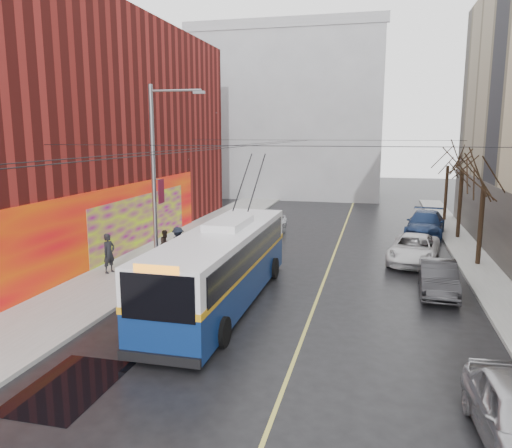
{
  "coord_description": "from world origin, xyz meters",
  "views": [
    {
      "loc": [
        3.74,
        -11.22,
        6.82
      ],
      "look_at": [
        -1.55,
        10.47,
        2.77
      ],
      "focal_mm": 35.0,
      "sensor_mm": 36.0,
      "label": 1
    }
  ],
  "objects_px": {
    "trolleybus": "(222,265)",
    "pedestrian_c": "(178,243)",
    "parked_car_b": "(438,278)",
    "following_car": "(265,224)",
    "tree_far": "(449,156)",
    "streetlight_pole": "(157,177)",
    "parked_car_c": "(414,249)",
    "tree_mid": "(463,159)",
    "tree_near": "(485,171)",
    "pedestrian_a": "(109,253)",
    "pedestrian_b": "(166,244)",
    "parked_car_d": "(425,224)"
  },
  "relations": [
    {
      "from": "trolleybus",
      "to": "pedestrian_a",
      "type": "relative_size",
      "value": 6.41
    },
    {
      "from": "parked_car_c",
      "to": "pedestrian_b",
      "type": "bearing_deg",
      "value": -158.66
    },
    {
      "from": "parked_car_b",
      "to": "parked_car_d",
      "type": "relative_size",
      "value": 0.74
    },
    {
      "from": "tree_far",
      "to": "pedestrian_b",
      "type": "height_order",
      "value": "tree_far"
    },
    {
      "from": "tree_near",
      "to": "parked_car_d",
      "type": "distance_m",
      "value": 8.77
    },
    {
      "from": "parked_car_c",
      "to": "streetlight_pole",
      "type": "bearing_deg",
      "value": -143.78
    },
    {
      "from": "parked_car_b",
      "to": "trolleybus",
      "type": "bearing_deg",
      "value": -156.72
    },
    {
      "from": "pedestrian_a",
      "to": "pedestrian_c",
      "type": "height_order",
      "value": "pedestrian_a"
    },
    {
      "from": "trolleybus",
      "to": "tree_far",
      "type": "bearing_deg",
      "value": 63.91
    },
    {
      "from": "streetlight_pole",
      "to": "parked_car_d",
      "type": "relative_size",
      "value": 1.56
    },
    {
      "from": "trolleybus",
      "to": "parked_car_d",
      "type": "height_order",
      "value": "trolleybus"
    },
    {
      "from": "tree_near",
      "to": "streetlight_pole",
      "type": "bearing_deg",
      "value": -158.38
    },
    {
      "from": "pedestrian_a",
      "to": "trolleybus",
      "type": "bearing_deg",
      "value": -96.12
    },
    {
      "from": "tree_mid",
      "to": "parked_car_c",
      "type": "bearing_deg",
      "value": -114.84
    },
    {
      "from": "pedestrian_b",
      "to": "parked_car_d",
      "type": "bearing_deg",
      "value": -28.77
    },
    {
      "from": "tree_near",
      "to": "following_car",
      "type": "bearing_deg",
      "value": 158.05
    },
    {
      "from": "tree_far",
      "to": "pedestrian_b",
      "type": "distance_m",
      "value": 23.73
    },
    {
      "from": "pedestrian_b",
      "to": "parked_car_c",
      "type": "bearing_deg",
      "value": -52.15
    },
    {
      "from": "parked_car_b",
      "to": "following_car",
      "type": "distance_m",
      "value": 14.32
    },
    {
      "from": "tree_near",
      "to": "parked_car_d",
      "type": "xyz_separation_m",
      "value": [
        -2.0,
        7.47,
        -4.14
      ]
    },
    {
      "from": "tree_far",
      "to": "trolleybus",
      "type": "distance_m",
      "value": 25.51
    },
    {
      "from": "following_car",
      "to": "trolleybus",
      "type": "bearing_deg",
      "value": -76.9
    },
    {
      "from": "tree_mid",
      "to": "parked_car_d",
      "type": "xyz_separation_m",
      "value": [
        -2.0,
        0.47,
        -4.42
      ]
    },
    {
      "from": "following_car",
      "to": "pedestrian_a",
      "type": "distance_m",
      "value": 12.31
    },
    {
      "from": "parked_car_c",
      "to": "tree_mid",
      "type": "bearing_deg",
      "value": 74.37
    },
    {
      "from": "trolleybus",
      "to": "pedestrian_b",
      "type": "height_order",
      "value": "trolleybus"
    },
    {
      "from": "tree_far",
      "to": "parked_car_d",
      "type": "xyz_separation_m",
      "value": [
        -2.0,
        -6.53,
        -4.31
      ]
    },
    {
      "from": "tree_far",
      "to": "parked_car_d",
      "type": "relative_size",
      "value": 1.14
    },
    {
      "from": "pedestrian_b",
      "to": "pedestrian_a",
      "type": "bearing_deg",
      "value": -177.88
    },
    {
      "from": "tree_near",
      "to": "pedestrian_a",
      "type": "height_order",
      "value": "tree_near"
    },
    {
      "from": "trolleybus",
      "to": "parked_car_b",
      "type": "xyz_separation_m",
      "value": [
        8.66,
        3.35,
        -0.92
      ]
    },
    {
      "from": "tree_mid",
      "to": "parked_car_d",
      "type": "distance_m",
      "value": 4.87
    },
    {
      "from": "tree_near",
      "to": "parked_car_c",
      "type": "height_order",
      "value": "tree_near"
    },
    {
      "from": "streetlight_pole",
      "to": "following_car",
      "type": "xyz_separation_m",
      "value": [
        2.67,
        11.03,
        -4.05
      ]
    },
    {
      "from": "following_car",
      "to": "pedestrian_a",
      "type": "height_order",
      "value": "pedestrian_a"
    },
    {
      "from": "trolleybus",
      "to": "pedestrian_c",
      "type": "relative_size",
      "value": 6.98
    },
    {
      "from": "pedestrian_a",
      "to": "pedestrian_c",
      "type": "relative_size",
      "value": 1.09
    },
    {
      "from": "parked_car_d",
      "to": "pedestrian_a",
      "type": "bearing_deg",
      "value": -130.53
    },
    {
      "from": "streetlight_pole",
      "to": "following_car",
      "type": "distance_m",
      "value": 12.04
    },
    {
      "from": "tree_far",
      "to": "following_car",
      "type": "xyz_separation_m",
      "value": [
        -12.47,
        -8.97,
        -4.34
      ]
    },
    {
      "from": "parked_car_b",
      "to": "following_car",
      "type": "height_order",
      "value": "following_car"
    },
    {
      "from": "streetlight_pole",
      "to": "parked_car_c",
      "type": "bearing_deg",
      "value": 27.01
    },
    {
      "from": "parked_car_d",
      "to": "pedestrian_c",
      "type": "bearing_deg",
      "value": -133.79
    },
    {
      "from": "tree_mid",
      "to": "tree_far",
      "type": "height_order",
      "value": "tree_mid"
    },
    {
      "from": "tree_far",
      "to": "pedestrian_c",
      "type": "relative_size",
      "value": 3.71
    },
    {
      "from": "tree_far",
      "to": "pedestrian_c",
      "type": "xyz_separation_m",
      "value": [
        -15.5,
        -16.87,
        -4.11
      ]
    },
    {
      "from": "streetlight_pole",
      "to": "trolleybus",
      "type": "distance_m",
      "value": 5.74
    },
    {
      "from": "parked_car_c",
      "to": "pedestrian_c",
      "type": "distance_m",
      "value": 12.65
    },
    {
      "from": "tree_far",
      "to": "pedestrian_a",
      "type": "relative_size",
      "value": 3.41
    },
    {
      "from": "tree_mid",
      "to": "parked_car_b",
      "type": "height_order",
      "value": "tree_mid"
    }
  ]
}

